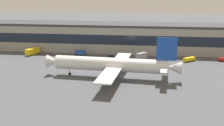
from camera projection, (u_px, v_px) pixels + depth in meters
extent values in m
plane|color=#4C4F54|center=(125.00, 76.00, 121.05)|extent=(600.00, 600.00, 0.00)
cube|color=#9E9993|center=(133.00, 39.00, 165.82)|extent=(199.73, 19.32, 14.13)
cube|color=#38383D|center=(134.00, 25.00, 163.91)|extent=(203.73, 19.70, 1.20)
cube|color=#192333|center=(132.00, 40.00, 156.33)|extent=(195.74, 0.16, 5.09)
cylinder|color=white|center=(111.00, 64.00, 117.82)|extent=(45.00, 8.44, 5.42)
cone|color=white|center=(53.00, 61.00, 122.50)|extent=(5.22, 5.47, 5.15)
cone|color=white|center=(174.00, 68.00, 113.08)|extent=(6.28, 5.27, 4.88)
cube|color=#1947B2|center=(167.00, 49.00, 111.90)|extent=(7.61, 1.01, 8.67)
cube|color=white|center=(164.00, 69.00, 107.89)|extent=(3.06, 9.90, 0.30)
cube|color=white|center=(165.00, 61.00, 119.20)|extent=(3.06, 9.90, 0.30)
cube|color=white|center=(109.00, 75.00, 105.44)|extent=(7.35, 20.49, 0.50)
cube|color=white|center=(121.00, 59.00, 129.68)|extent=(7.35, 20.49, 0.50)
cylinder|color=#99999E|center=(108.00, 78.00, 108.97)|extent=(4.66, 3.28, 2.98)
cylinder|color=#99999E|center=(118.00, 64.00, 127.48)|extent=(4.66, 3.28, 2.98)
cylinder|color=black|center=(70.00, 74.00, 122.34)|extent=(1.13, 0.57, 1.10)
cylinder|color=slate|center=(70.00, 70.00, 121.94)|extent=(0.24, 0.24, 2.70)
cylinder|color=black|center=(115.00, 79.00, 116.27)|extent=(1.13, 0.57, 1.10)
cylinder|color=slate|center=(115.00, 74.00, 115.87)|extent=(0.24, 0.24, 2.70)
cylinder|color=black|center=(117.00, 75.00, 120.90)|extent=(1.13, 0.57, 1.10)
cylinder|color=slate|center=(117.00, 71.00, 120.50)|extent=(0.24, 0.24, 2.70)
cube|color=yellow|center=(32.00, 51.00, 158.72)|extent=(5.58, 8.85, 3.00)
cube|color=black|center=(35.00, 49.00, 160.54)|extent=(3.45, 3.66, 0.75)
cylinder|color=black|center=(35.00, 53.00, 162.18)|extent=(0.53, 0.76, 0.70)
cylinder|color=black|center=(38.00, 53.00, 161.02)|extent=(0.53, 0.76, 0.70)
cylinder|color=black|center=(27.00, 55.00, 157.17)|extent=(0.53, 0.76, 0.70)
cylinder|color=black|center=(31.00, 55.00, 156.01)|extent=(0.53, 0.76, 0.70)
cube|color=red|center=(222.00, 59.00, 144.62)|extent=(3.94, 2.70, 1.50)
cylinder|color=black|center=(219.00, 60.00, 146.04)|extent=(0.75, 0.44, 0.70)
cylinder|color=black|center=(219.00, 61.00, 144.40)|extent=(0.75, 0.44, 0.70)
cube|color=gray|center=(141.00, 56.00, 147.26)|extent=(5.60, 6.20, 3.20)
cube|color=black|center=(144.00, 54.00, 148.21)|extent=(3.03, 3.02, 0.80)
cylinder|color=black|center=(142.00, 58.00, 149.82)|extent=(0.67, 0.74, 0.70)
cylinder|color=black|center=(146.00, 59.00, 148.32)|extent=(0.67, 0.74, 0.70)
cylinder|color=black|center=(137.00, 60.00, 147.00)|extent=(0.67, 0.74, 0.70)
cylinder|color=black|center=(140.00, 60.00, 145.49)|extent=(0.67, 0.74, 0.70)
cube|color=black|center=(112.00, 56.00, 151.50)|extent=(4.67, 2.67, 1.50)
cube|color=black|center=(110.00, 55.00, 151.79)|extent=(1.83, 2.00, 0.38)
cylinder|color=black|center=(109.00, 57.00, 151.37)|extent=(0.74, 0.42, 0.70)
cylinder|color=black|center=(110.00, 57.00, 152.94)|extent=(0.74, 0.42, 0.70)
cylinder|color=black|center=(115.00, 58.00, 150.43)|extent=(0.74, 0.42, 0.70)
cylinder|color=black|center=(116.00, 57.00, 152.01)|extent=(0.74, 0.42, 0.70)
cube|color=#2651A5|center=(80.00, 53.00, 157.42)|extent=(5.57, 3.37, 2.20)
cube|color=black|center=(78.00, 51.00, 157.81)|extent=(2.25, 2.40, 0.55)
cylinder|color=black|center=(76.00, 55.00, 157.44)|extent=(0.75, 0.46, 0.70)
cylinder|color=black|center=(78.00, 54.00, 159.23)|extent=(0.75, 0.46, 0.70)
cylinder|color=black|center=(82.00, 55.00, 156.15)|extent=(0.75, 0.46, 0.70)
cylinder|color=black|center=(84.00, 54.00, 157.94)|extent=(0.75, 0.46, 0.70)
cube|color=yellow|center=(189.00, 59.00, 144.61)|extent=(6.13, 5.72, 1.60)
cube|color=black|center=(192.00, 58.00, 145.48)|extent=(2.90, 2.86, 0.40)
cylinder|color=black|center=(191.00, 60.00, 146.74)|extent=(0.72, 0.69, 0.70)
cylinder|color=black|center=(194.00, 60.00, 145.28)|extent=(0.72, 0.69, 0.70)
cylinder|color=black|center=(185.00, 61.00, 144.34)|extent=(0.72, 0.69, 0.70)
cylinder|color=black|center=(187.00, 62.00, 142.89)|extent=(0.72, 0.69, 0.70)
cone|color=#F2590C|center=(100.00, 81.00, 113.66)|extent=(0.47, 0.47, 0.59)
cone|color=#F2590C|center=(144.00, 84.00, 110.13)|extent=(0.46, 0.46, 0.58)
cone|color=#F2590C|center=(114.00, 90.00, 103.98)|extent=(0.56, 0.56, 0.69)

